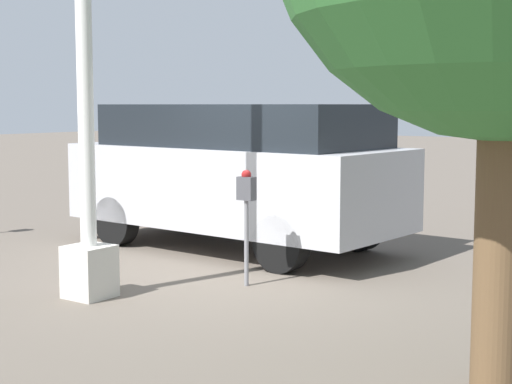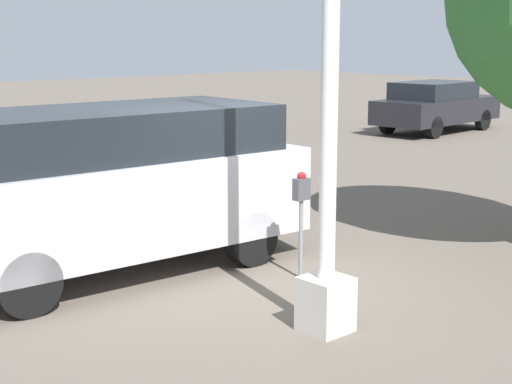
{
  "view_description": "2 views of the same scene",
  "coord_description": "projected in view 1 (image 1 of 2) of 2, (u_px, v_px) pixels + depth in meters",
  "views": [
    {
      "loc": [
        -5.46,
        7.42,
        2.01
      ],
      "look_at": [
        -0.41,
        0.32,
        1.04
      ],
      "focal_mm": 55.0,
      "sensor_mm": 36.0,
      "label": 1
    },
    {
      "loc": [
        6.06,
        6.88,
        2.89
      ],
      "look_at": [
        0.28,
        0.44,
        1.14
      ],
      "focal_mm": 55.0,
      "sensor_mm": 36.0,
      "label": 2
    }
  ],
  "objects": [
    {
      "name": "ground_plane",
      "position": [
        244.0,
        274.0,
        9.38
      ],
      "size": [
        80.0,
        80.0,
        0.0
      ],
      "primitive_type": "plane",
      "color": "#60564C"
    },
    {
      "name": "parking_meter_near",
      "position": [
        246.0,
        201.0,
        8.65
      ],
      "size": [
        0.2,
        0.11,
        1.3
      ],
      "rotation": [
        0.0,
        0.0,
        -0.02
      ],
      "color": "gray",
      "rests_on": "ground"
    },
    {
      "name": "lamp_post",
      "position": [
        85.0,
        94.0,
        8.0
      ],
      "size": [
        0.44,
        0.44,
        6.2
      ],
      "color": "beige",
      "rests_on": "ground"
    },
    {
      "name": "parked_van",
      "position": [
        237.0,
        170.0,
        10.93
      ],
      "size": [
        4.88,
        2.3,
        2.02
      ],
      "rotation": [
        0.0,
        0.0,
        -0.06
      ],
      "color": "#B2B2B7",
      "rests_on": "ground"
    }
  ]
}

